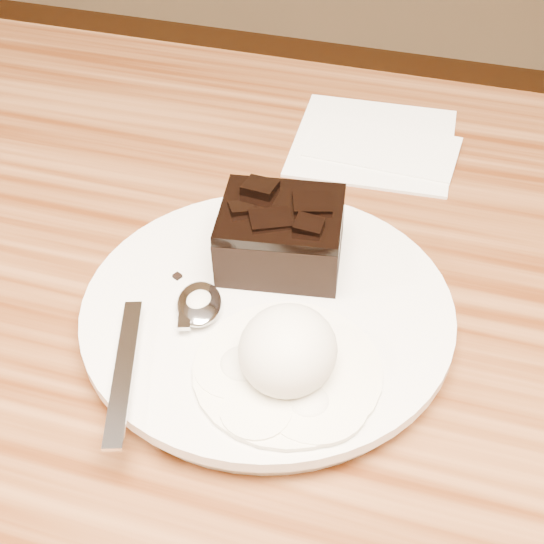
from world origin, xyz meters
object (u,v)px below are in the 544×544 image
(plate, at_px, (268,315))
(spoon, at_px, (199,306))
(ice_cream_scoop, at_px, (288,350))
(brownie, at_px, (281,239))
(napkin, at_px, (374,141))

(plate, distance_m, spoon, 0.05)
(ice_cream_scoop, relative_size, spoon, 0.37)
(ice_cream_scoop, bearing_deg, spoon, 153.84)
(brownie, bearing_deg, ice_cream_scoop, -71.63)
(brownie, distance_m, ice_cream_scoop, 0.10)
(brownie, bearing_deg, napkin, 81.41)
(spoon, bearing_deg, ice_cream_scoop, -44.52)
(brownie, distance_m, spoon, 0.07)
(plate, bearing_deg, brownie, 95.24)
(brownie, height_order, napkin, brownie)
(brownie, relative_size, ice_cream_scoop, 1.32)
(ice_cream_scoop, height_order, napkin, ice_cream_scoop)
(spoon, bearing_deg, plate, 6.11)
(plate, height_order, brownie, brownie)
(spoon, bearing_deg, brownie, 41.92)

